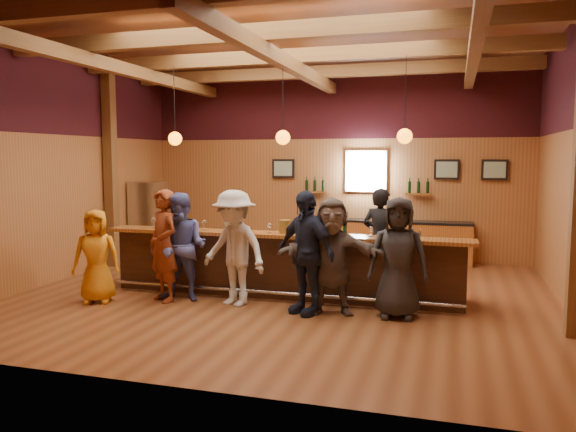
{
  "coord_description": "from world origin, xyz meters",
  "views": [
    {
      "loc": [
        2.77,
        -9.03,
        2.37
      ],
      "look_at": [
        0.0,
        0.3,
        1.35
      ],
      "focal_mm": 35.0,
      "sensor_mm": 36.0,
      "label": 1
    }
  ],
  "objects_px": {
    "customer_dark": "(398,258)",
    "bartender": "(380,239)",
    "customer_orange": "(96,256)",
    "customer_white": "(234,248)",
    "bar_counter": "(286,264)",
    "customer_brown": "(332,256)",
    "customer_denim": "(182,247)",
    "customer_redvest": "(164,246)",
    "stainless_fridge": "(149,220)",
    "customer_navy": "(305,252)",
    "back_bar_cabinet": "(381,241)",
    "ice_bucket": "(285,227)",
    "bottle_a": "(332,226)"
  },
  "relations": [
    {
      "from": "customer_orange",
      "to": "customer_redvest",
      "type": "height_order",
      "value": "customer_redvest"
    },
    {
      "from": "customer_navy",
      "to": "customer_dark",
      "type": "height_order",
      "value": "customer_navy"
    },
    {
      "from": "stainless_fridge",
      "to": "customer_navy",
      "type": "distance_m",
      "value": 5.92
    },
    {
      "from": "customer_orange",
      "to": "customer_white",
      "type": "distance_m",
      "value": 2.28
    },
    {
      "from": "bottle_a",
      "to": "customer_brown",
      "type": "bearing_deg",
      "value": -77.29
    },
    {
      "from": "back_bar_cabinet",
      "to": "customer_navy",
      "type": "xyz_separation_m",
      "value": [
        -0.56,
        -4.66,
        0.46
      ]
    },
    {
      "from": "customer_orange",
      "to": "bartender",
      "type": "xyz_separation_m",
      "value": [
        4.33,
        2.24,
        0.15
      ]
    },
    {
      "from": "back_bar_cabinet",
      "to": "customer_brown",
      "type": "height_order",
      "value": "customer_brown"
    },
    {
      "from": "stainless_fridge",
      "to": "bottle_a",
      "type": "relative_size",
      "value": 5.2
    },
    {
      "from": "customer_redvest",
      "to": "customer_white",
      "type": "relative_size",
      "value": 1.0
    },
    {
      "from": "ice_bucket",
      "to": "customer_orange",
      "type": "bearing_deg",
      "value": -158.87
    },
    {
      "from": "customer_orange",
      "to": "customer_brown",
      "type": "xyz_separation_m",
      "value": [
        3.83,
        0.44,
        0.12
      ]
    },
    {
      "from": "customer_orange",
      "to": "customer_denim",
      "type": "relative_size",
      "value": 0.85
    },
    {
      "from": "back_bar_cabinet",
      "to": "customer_orange",
      "type": "relative_size",
      "value": 2.61
    },
    {
      "from": "stainless_fridge",
      "to": "bottle_a",
      "type": "height_order",
      "value": "stainless_fridge"
    },
    {
      "from": "back_bar_cabinet",
      "to": "bar_counter",
      "type": "bearing_deg",
      "value": -108.34
    },
    {
      "from": "customer_redvest",
      "to": "ice_bucket",
      "type": "xyz_separation_m",
      "value": [
        1.87,
        0.73,
        0.3
      ]
    },
    {
      "from": "customer_dark",
      "to": "customer_orange",
      "type": "bearing_deg",
      "value": -178.51
    },
    {
      "from": "customer_white",
      "to": "bottle_a",
      "type": "height_order",
      "value": "customer_white"
    },
    {
      "from": "bar_counter",
      "to": "customer_orange",
      "type": "height_order",
      "value": "customer_orange"
    },
    {
      "from": "customer_orange",
      "to": "customer_white",
      "type": "relative_size",
      "value": 0.83
    },
    {
      "from": "customer_orange",
      "to": "customer_navy",
      "type": "bearing_deg",
      "value": -16.43
    },
    {
      "from": "bartender",
      "to": "stainless_fridge",
      "type": "bearing_deg",
      "value": -0.05
    },
    {
      "from": "bar_counter",
      "to": "customer_orange",
      "type": "relative_size",
      "value": 4.11
    },
    {
      "from": "customer_brown",
      "to": "bottle_a",
      "type": "distance_m",
      "value": 0.91
    },
    {
      "from": "ice_bucket",
      "to": "bottle_a",
      "type": "relative_size",
      "value": 0.64
    },
    {
      "from": "bar_counter",
      "to": "ice_bucket",
      "type": "bearing_deg",
      "value": -77.1
    },
    {
      "from": "customer_orange",
      "to": "customer_navy",
      "type": "distance_m",
      "value": 3.46
    },
    {
      "from": "customer_orange",
      "to": "bartender",
      "type": "distance_m",
      "value": 4.87
    },
    {
      "from": "customer_navy",
      "to": "customer_brown",
      "type": "distance_m",
      "value": 0.4
    },
    {
      "from": "customer_denim",
      "to": "customer_dark",
      "type": "height_order",
      "value": "customer_dark"
    },
    {
      "from": "customer_denim",
      "to": "customer_dark",
      "type": "xyz_separation_m",
      "value": [
        3.52,
        -0.01,
        0.0
      ]
    },
    {
      "from": "customer_navy",
      "to": "customer_brown",
      "type": "xyz_separation_m",
      "value": [
        0.39,
        0.11,
        -0.05
      ]
    },
    {
      "from": "ice_bucket",
      "to": "customer_denim",
      "type": "bearing_deg",
      "value": -159.37
    },
    {
      "from": "bar_counter",
      "to": "customer_brown",
      "type": "relative_size",
      "value": 3.55
    },
    {
      "from": "customer_dark",
      "to": "bartender",
      "type": "xyz_separation_m",
      "value": [
        -0.48,
        1.74,
        0.02
      ]
    },
    {
      "from": "customer_denim",
      "to": "customer_brown",
      "type": "distance_m",
      "value": 2.54
    },
    {
      "from": "customer_brown",
      "to": "customer_redvest",
      "type": "bearing_deg",
      "value": 169.05
    },
    {
      "from": "customer_orange",
      "to": "customer_white",
      "type": "xyz_separation_m",
      "value": [
        2.23,
        0.48,
        0.16
      ]
    },
    {
      "from": "bartender",
      "to": "customer_navy",
      "type": "bearing_deg",
      "value": 81.33
    },
    {
      "from": "bar_counter",
      "to": "bottle_a",
      "type": "bearing_deg",
      "value": -11.58
    },
    {
      "from": "bar_counter",
      "to": "customer_dark",
      "type": "relative_size",
      "value": 3.5
    },
    {
      "from": "bar_counter",
      "to": "customer_white",
      "type": "relative_size",
      "value": 3.39
    },
    {
      "from": "bar_counter",
      "to": "bottle_a",
      "type": "xyz_separation_m",
      "value": [
        0.83,
        -0.17,
        0.72
      ]
    },
    {
      "from": "back_bar_cabinet",
      "to": "customer_white",
      "type": "height_order",
      "value": "customer_white"
    },
    {
      "from": "bar_counter",
      "to": "customer_navy",
      "type": "height_order",
      "value": "customer_navy"
    },
    {
      "from": "stainless_fridge",
      "to": "customer_brown",
      "type": "height_order",
      "value": "stainless_fridge"
    },
    {
      "from": "stainless_fridge",
      "to": "customer_brown",
      "type": "relative_size",
      "value": 1.02
    },
    {
      "from": "customer_navy",
      "to": "customer_brown",
      "type": "relative_size",
      "value": 1.06
    },
    {
      "from": "customer_orange",
      "to": "customer_brown",
      "type": "height_order",
      "value": "customer_brown"
    }
  ]
}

